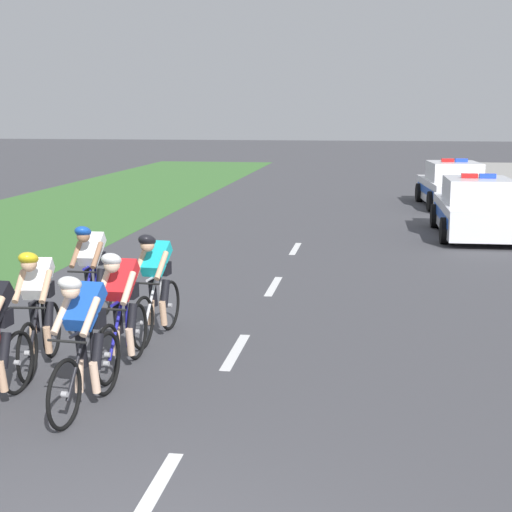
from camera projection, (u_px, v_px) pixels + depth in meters
The scene contains 8 objects.
lane_markings_centre at pixel (236, 351), 10.47m from camera, with size 0.14×17.60×0.01m.
cyclist_second at pixel (84, 340), 8.26m from camera, with size 0.44×1.72×1.56m.
cyclist_third at pixel (38, 308), 9.61m from camera, with size 0.45×1.72×1.56m.
cyclist_fourth at pixel (121, 309), 9.54m from camera, with size 0.43×1.72×1.56m.
cyclist_fifth at pixel (91, 273), 11.65m from camera, with size 0.42×1.72×1.56m.
cyclist_sixth at pixel (156, 284), 10.90m from camera, with size 0.45×1.72×1.56m.
police_car_nearest at pixel (476, 209), 19.98m from camera, with size 2.05×4.42×1.59m.
police_car_second at pixel (453, 186), 26.11m from camera, with size 2.28×4.53×1.59m.
Camera 1 is at (1.75, -4.24, 3.15)m, focal length 55.49 mm.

